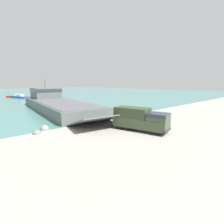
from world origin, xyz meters
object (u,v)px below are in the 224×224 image
at_px(moored_boat_b, 17,96).
at_px(military_truck, 140,119).
at_px(soldier_on_ramp, 149,119).
at_px(mooring_bollard, 133,113).
at_px(landing_craft, 55,102).
at_px(cargo_crate, 162,125).
at_px(moored_boat_c, 20,97).

bearing_deg(moored_boat_b, military_truck, -132.98).
xyz_separation_m(soldier_on_ramp, moored_boat_b, (-0.42, 66.89, -0.55)).
height_order(military_truck, mooring_bollard, military_truck).
bearing_deg(mooring_bollard, landing_craft, 112.51).
xyz_separation_m(mooring_bollard, cargo_crate, (-4.22, -9.15, -0.06)).
height_order(landing_craft, cargo_crate, landing_craft).
relative_size(soldier_on_ramp, moored_boat_b, 0.25).
relative_size(landing_craft, cargo_crate, 44.99).
height_order(military_truck, moored_boat_c, military_truck).
xyz_separation_m(soldier_on_ramp, moored_boat_c, (-0.10, 63.47, -0.55)).
height_order(landing_craft, military_truck, landing_craft).
xyz_separation_m(moored_boat_c, cargo_crate, (0.89, -65.17, -0.16)).
xyz_separation_m(moored_boat_b, cargo_crate, (1.21, -68.58, -0.16)).
distance_m(soldier_on_ramp, moored_boat_c, 63.47).
xyz_separation_m(landing_craft, military_truck, (-0.24, -26.08, -0.11)).
height_order(soldier_on_ramp, cargo_crate, soldier_on_ramp).
bearing_deg(military_truck, moored_boat_c, 163.71).
bearing_deg(cargo_crate, mooring_bollard, 65.23).
bearing_deg(mooring_bollard, soldier_on_ramp, -123.92).
relative_size(military_truck, soldier_on_ramp, 4.20).
distance_m(soldier_on_ramp, mooring_bollard, 9.01).
relative_size(soldier_on_ramp, moored_boat_c, 0.21).
bearing_deg(cargo_crate, landing_craft, 96.87).
bearing_deg(soldier_on_ramp, moored_boat_c, -121.55).
xyz_separation_m(landing_craft, mooring_bollard, (7.51, -18.13, -1.27)).
bearing_deg(moored_boat_b, landing_craft, -133.90).
relative_size(mooring_bollard, cargo_crate, 0.89).
bearing_deg(cargo_crate, military_truck, 161.16).
relative_size(landing_craft, soldier_on_ramp, 20.96).
distance_m(soldier_on_ramp, moored_boat_b, 66.89).
distance_m(soldier_on_ramp, cargo_crate, 2.00).
xyz_separation_m(landing_craft, soldier_on_ramp, (2.50, -25.58, -0.62)).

